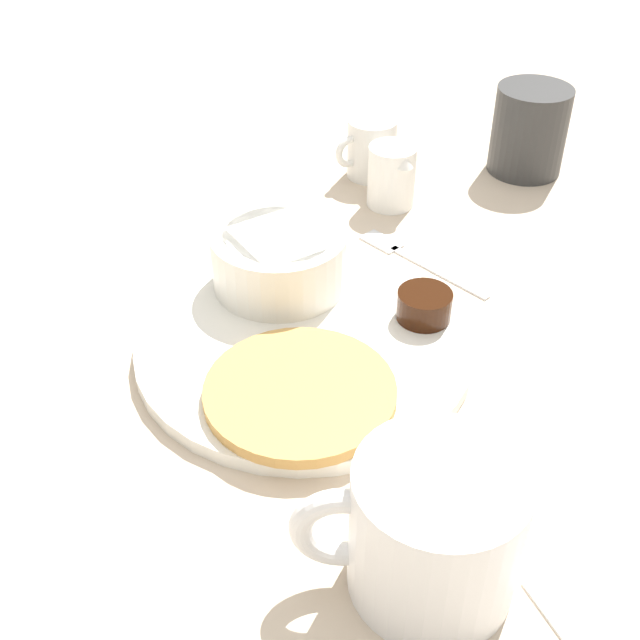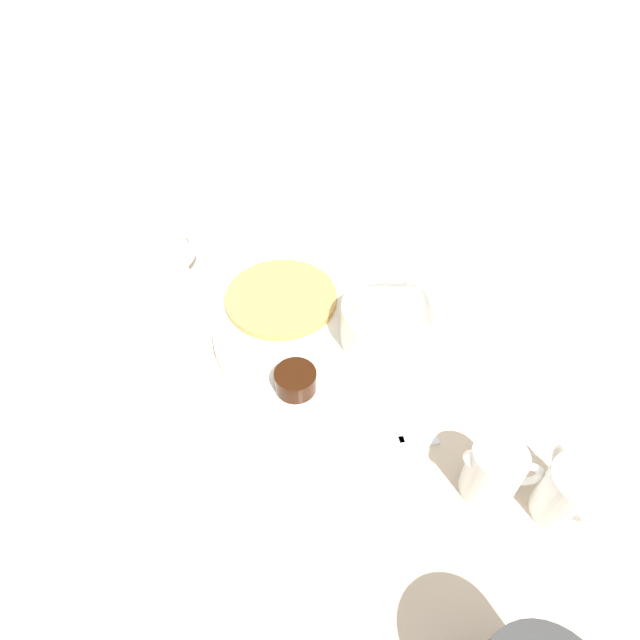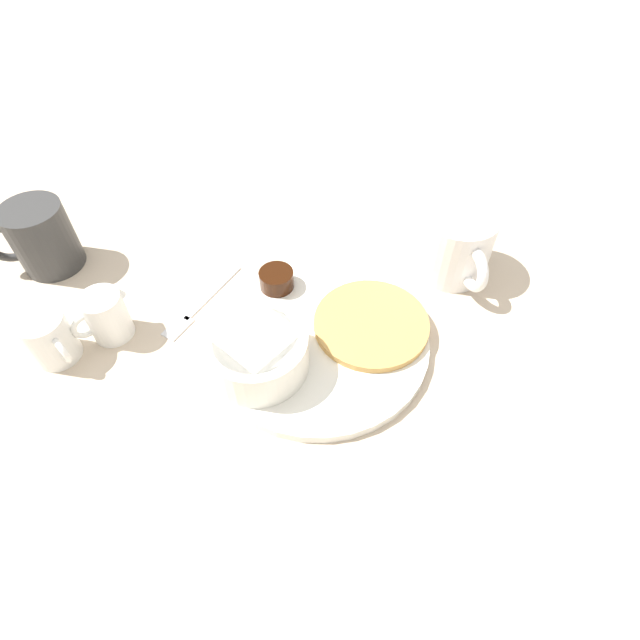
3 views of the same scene
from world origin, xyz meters
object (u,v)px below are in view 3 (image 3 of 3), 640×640
Objects in this scene: fork at (196,309)px; second_mug at (41,238)px; plate at (318,340)px; creamer_pitcher_near at (106,316)px; creamer_pitcher_far at (50,338)px; coffee_mug at (456,245)px; bowl at (257,351)px.

fork is 0.23m from second_mug.
creamer_pitcher_near is at bearing 150.28° from plate.
creamer_pitcher_near is 0.17m from second_mug.
fork is at bearing -0.52° from creamer_pitcher_far.
coffee_mug is 0.53m from second_mug.
second_mug is at bearing 132.93° from plate.
creamer_pitcher_far is at bearing 157.19° from plate.
bowl is 1.52× the size of creamer_pitcher_far.
fork is (0.16, -0.00, -0.03)m from creamer_pitcher_far.
coffee_mug is at bearing 8.35° from bowl.
second_mug is (-0.47, 0.24, 0.00)m from coffee_mug.
creamer_pitcher_far is at bearing 170.55° from coffee_mug.
plate is 0.16m from fork.
coffee_mug reaches higher than fork.
second_mug is at bearing 85.04° from creamer_pitcher_far.
creamer_pitcher_far is at bearing 148.10° from bowl.
creamer_pitcher_far is (-0.20, 0.12, -0.01)m from bowl.
plate is at bearing -45.16° from fork.
creamer_pitcher_far reaches higher than bowl.
creamer_pitcher_near reaches higher than bowl.
plate is at bearing -170.81° from coffee_mug.
second_mug is (0.01, 0.16, 0.01)m from creamer_pitcher_far.
fork is (0.10, -0.01, -0.03)m from creamer_pitcher_near.
creamer_pitcher_far is 0.67× the size of second_mug.
second_mug reaches higher than creamer_pitcher_near.
creamer_pitcher_near is 0.06m from creamer_pitcher_far.
bowl is 0.34m from second_mug.
coffee_mug is (0.21, 0.03, 0.04)m from plate.
second_mug reaches higher than bowl.
second_mug is (-0.26, 0.28, 0.04)m from plate.
coffee_mug reaches higher than bowl.
creamer_pitcher_near is 0.64× the size of second_mug.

